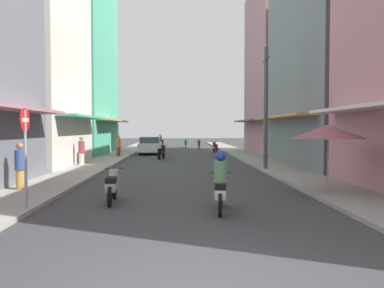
{
  "coord_description": "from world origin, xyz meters",
  "views": [
    {
      "loc": [
        -0.23,
        -5.19,
        2.14
      ],
      "look_at": [
        0.4,
        13.11,
        1.42
      ],
      "focal_mm": 37.11,
      "sensor_mm": 36.0,
      "label": 1
    }
  ],
  "objects": [
    {
      "name": "sidewalk_left",
      "position": [
        -4.99,
        23.11,
        0.06
      ],
      "size": [
        2.15,
        62.22,
        0.12
      ],
      "primitive_type": "cube",
      "color": "#9E9991",
      "rests_on": "ground"
    },
    {
      "name": "parked_car",
      "position": [
        -2.56,
        27.98,
        0.74
      ],
      "size": [
        1.77,
        4.1,
        1.45
      ],
      "color": "silver",
      "rests_on": "ground"
    },
    {
      "name": "street_sign_no_entry",
      "position": [
        -4.07,
        4.87,
        1.72
      ],
      "size": [
        0.07,
        0.6,
        2.65
      ],
      "color": "gray",
      "rests_on": "ground"
    },
    {
      "name": "building_right_mid",
      "position": [
        9.06,
        17.18,
        6.11
      ],
      "size": [
        7.05,
        10.9,
        12.23
      ],
      "color": "slate",
      "rests_on": "ground"
    },
    {
      "name": "building_left_mid",
      "position": [
        -9.06,
        17.58,
        7.67
      ],
      "size": [
        7.05,
        8.53,
        15.35
      ],
      "color": "silver",
      "rests_on": "ground"
    },
    {
      "name": "motorbike_orange",
      "position": [
        1.95,
        36.73,
        0.5
      ],
      "size": [
        0.55,
        1.81,
        0.96
      ],
      "color": "black",
      "rests_on": "ground"
    },
    {
      "name": "vendor_umbrella",
      "position": [
        4.55,
        7.3,
        2.04
      ],
      "size": [
        2.29,
        2.29,
        2.27
      ],
      "color": "#99999E",
      "rests_on": "ground"
    },
    {
      "name": "pedestrian_midway",
      "position": [
        -5.59,
        16.89,
        0.85
      ],
      "size": [
        0.34,
        0.34,
        1.7
      ],
      "color": "beige",
      "rests_on": "ground"
    },
    {
      "name": "pedestrian_crossing",
      "position": [
        -5.49,
        8.11,
        0.83
      ],
      "size": [
        0.34,
        0.34,
        1.67
      ],
      "color": "#BF8C3F",
      "rests_on": "ground"
    },
    {
      "name": "ground_plane",
      "position": [
        0.0,
        23.11,
        0.0
      ],
      "size": [
        119.29,
        119.29,
        0.0
      ],
      "primitive_type": "plane",
      "color": "#38383A"
    },
    {
      "name": "motorbike_black",
      "position": [
        -1.4,
        22.46,
        0.5
      ],
      "size": [
        0.63,
        1.79,
        0.96
      ],
      "color": "black",
      "rests_on": "ground"
    },
    {
      "name": "motorbike_green",
      "position": [
        0.6,
        38.86,
        0.5
      ],
      "size": [
        0.55,
        1.81,
        0.96
      ],
      "color": "black",
      "rests_on": "ground"
    },
    {
      "name": "building_left_far",
      "position": [
        -9.06,
        28.1,
        7.27
      ],
      "size": [
        7.05,
        11.23,
        14.54
      ],
      "color": "#4CB28C",
      "rests_on": "ground"
    },
    {
      "name": "motorbike_silver",
      "position": [
        -2.14,
        6.27,
        0.5
      ],
      "size": [
        0.55,
        1.81,
        0.96
      ],
      "color": "black",
      "rests_on": "ground"
    },
    {
      "name": "motorbike_red",
      "position": [
        2.99,
        29.44,
        0.5
      ],
      "size": [
        0.55,
        1.81,
        0.96
      ],
      "color": "black",
      "rests_on": "ground"
    },
    {
      "name": "motorbike_maroon",
      "position": [
        -2.04,
        35.72,
        0.7
      ],
      "size": [
        0.65,
        1.78,
        1.58
      ],
      "color": "black",
      "rests_on": "ground"
    },
    {
      "name": "motorbike_white",
      "position": [
        0.85,
        4.91,
        0.7
      ],
      "size": [
        0.55,
        1.81,
        1.58
      ],
      "color": "black",
      "rests_on": "ground"
    },
    {
      "name": "sidewalk_right",
      "position": [
        4.99,
        23.11,
        0.06
      ],
      "size": [
        2.15,
        62.22,
        0.12
      ],
      "primitive_type": "cube",
      "color": "gray",
      "rests_on": "ground"
    },
    {
      "name": "pedestrian_far",
      "position": [
        -4.65,
        24.12,
        0.84
      ],
      "size": [
        0.34,
        0.34,
        1.67
      ],
      "color": "#99333F",
      "rests_on": "ground"
    },
    {
      "name": "building_right_far",
      "position": [
        9.06,
        27.99,
        7.02
      ],
      "size": [
        7.05,
        9.17,
        14.05
      ],
      "color": "#B7727F",
      "rests_on": "ground"
    },
    {
      "name": "utility_pole",
      "position": [
        4.17,
        14.64,
        3.17
      ],
      "size": [
        0.2,
        1.2,
        6.2
      ],
      "color": "#4C4C4F",
      "rests_on": "ground"
    }
  ]
}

